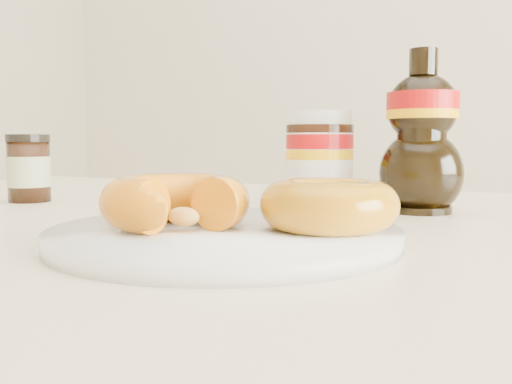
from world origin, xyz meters
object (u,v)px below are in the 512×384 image
at_px(donut_whole, 329,205).
at_px(syrup_bottle, 422,132).
at_px(plate, 225,235).
at_px(nutella_jar, 320,155).
at_px(dining_table, 217,305).
at_px(donut_bitten, 175,202).
at_px(dark_jar, 29,169).

relative_size(donut_whole, syrup_bottle, 0.58).
bearing_deg(plate, nutella_jar, 96.19).
xyz_separation_m(dining_table, syrup_bottle, (0.16, 0.16, 0.17)).
bearing_deg(plate, donut_bitten, -148.45).
distance_m(donut_whole, syrup_bottle, 0.24).
xyz_separation_m(donut_whole, dark_jar, (-0.45, 0.12, 0.01)).
bearing_deg(dining_table, plate, -55.71).
xyz_separation_m(dining_table, plate, (0.07, -0.11, 0.09)).
bearing_deg(donut_bitten, donut_whole, 23.86).
height_order(plate, dark_jar, dark_jar).
bearing_deg(syrup_bottle, plate, -108.79).
relative_size(dining_table, donut_bitten, 12.81).
xyz_separation_m(donut_bitten, donut_whole, (0.10, 0.04, -0.00)).
bearing_deg(donut_bitten, plate, 32.62).
xyz_separation_m(donut_bitten, syrup_bottle, (0.12, 0.28, 0.05)).
height_order(plate, syrup_bottle, syrup_bottle).
bearing_deg(dark_jar, dining_table, -7.73).
xyz_separation_m(plate, donut_bitten, (-0.03, -0.02, 0.02)).
relative_size(donut_whole, dark_jar, 1.17).
bearing_deg(donut_bitten, dining_table, 109.51).
bearing_deg(plate, syrup_bottle, 71.21).
height_order(dining_table, plate, plate).
height_order(nutella_jar, syrup_bottle, syrup_bottle).
height_order(donut_bitten, donut_whole, donut_bitten).
distance_m(nutella_jar, syrup_bottle, 0.12).
bearing_deg(dark_jar, syrup_bottle, 13.82).
distance_m(plate, dark_jar, 0.40).
bearing_deg(plate, dining_table, 124.29).
bearing_deg(dark_jar, plate, -21.51).
bearing_deg(donut_bitten, nutella_jar, 90.72).
xyz_separation_m(plate, syrup_bottle, (0.09, 0.26, 0.08)).
bearing_deg(dining_table, nutella_jar, 74.91).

